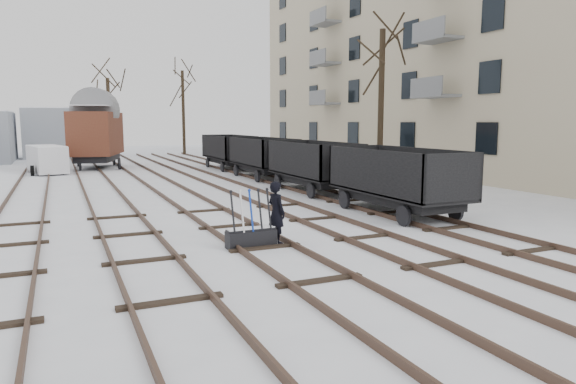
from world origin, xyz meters
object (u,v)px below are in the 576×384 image
at_px(worker, 276,213).
at_px(box_van_wagon, 97,132).
at_px(freight_wagon_a, 397,190).
at_px(ground_frame, 251,236).
at_px(panel_van, 47,159).

distance_m(worker, box_van_wagon, 26.16).
xyz_separation_m(worker, box_van_wagon, (-2.68, 25.97, 1.67)).
bearing_deg(box_van_wagon, freight_wagon_a, -55.28).
xyz_separation_m(ground_frame, panel_van, (-5.11, 23.26, 0.63)).
bearing_deg(panel_van, freight_wagon_a, -73.72).
height_order(ground_frame, worker, worker).
relative_size(freight_wagon_a, box_van_wagon, 0.91).
bearing_deg(freight_wagon_a, box_van_wagon, 109.08).
relative_size(worker, freight_wagon_a, 0.30).
relative_size(box_van_wagon, panel_van, 1.47).
bearing_deg(panel_van, ground_frame, -89.92).
bearing_deg(box_van_wagon, panel_van, -122.99).
xyz_separation_m(freight_wagon_a, box_van_wagon, (-8.19, 23.68, 1.63)).
distance_m(worker, freight_wagon_a, 5.97).
relative_size(ground_frame, worker, 0.89).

